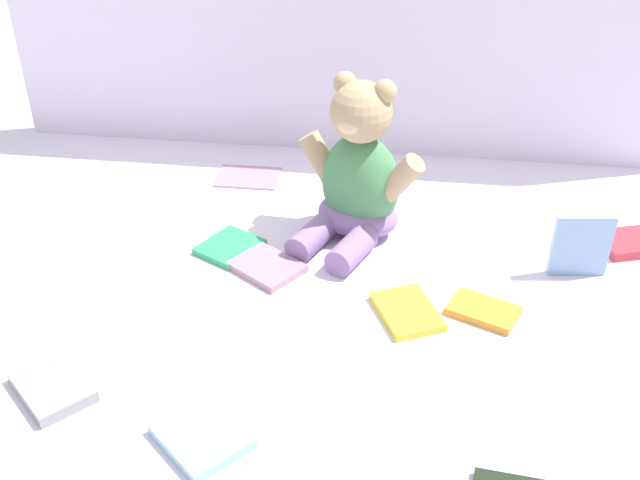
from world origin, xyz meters
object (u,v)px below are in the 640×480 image
book_case_2 (229,248)px  book_case_4 (267,267)px  teddy_bear (358,179)px  book_case_5 (53,387)px  book_case_3 (248,176)px  book_case_9 (483,311)px  book_case_6 (407,312)px  book_case_1 (639,242)px  book_case_8 (202,437)px  book_case_7 (581,246)px

book_case_2 → book_case_4: bearing=175.6°
teddy_bear → book_case_2: size_ratio=2.93×
book_case_5 → book_case_4: bearing=6.7°
book_case_3 → teddy_bear: bearing=-126.9°
book_case_3 → book_case_9: size_ratio=1.21×
book_case_2 → book_case_6: (0.32, -0.14, 0.00)m
book_case_5 → book_case_6: size_ratio=1.01×
book_case_3 → book_case_4: 0.34m
book_case_4 → book_case_1: bearing=138.6°
book_case_8 → book_case_7: bearing=172.2°
book_case_7 → teddy_bear: bearing=159.8°
book_case_1 → book_case_5: (-0.89, -0.49, 0.00)m
teddy_bear → book_case_4: 0.23m
book_case_9 → book_case_5: bearing=-43.7°
teddy_bear → book_case_6: bearing=-44.0°
book_case_7 → book_case_9: (-0.16, -0.13, -0.05)m
book_case_1 → book_case_9: 0.37m
book_case_2 → book_case_4: same height
book_case_2 → book_case_9: 0.46m
book_case_3 → book_case_4: (0.10, -0.32, 0.00)m
book_case_6 → book_case_7: book_case_7 is taller
book_case_7 → book_case_8: (-0.53, -0.45, -0.05)m
book_case_3 → book_case_4: bearing=-163.0°
book_case_4 → book_case_9: same height
book_case_6 → book_case_5: bearing=1.0°
book_case_5 → book_case_8: bearing=-62.1°
teddy_bear → book_case_6: teddy_bear is taller
book_case_8 → book_case_9: 0.49m
book_case_4 → book_case_5: bearing=-1.3°
book_case_3 → book_case_4: book_case_4 is taller
teddy_bear → book_case_7: size_ratio=2.58×
book_case_8 → book_case_9: bearing=172.5°
book_case_1 → book_case_8: bearing=-67.9°
book_case_1 → book_case_9: (-0.29, -0.24, -0.00)m
book_case_4 → book_case_6: size_ratio=0.96×
book_case_2 → book_case_6: same height
book_case_2 → book_case_3: 0.28m
teddy_bear → book_case_2: 0.26m
book_case_5 → book_case_9: (0.60, 0.26, -0.00)m
book_case_3 → book_case_8: book_case_8 is taller
book_case_5 → book_case_8: size_ratio=1.04×
book_case_6 → book_case_7: size_ratio=1.01×
book_case_2 → book_case_1: bearing=-143.0°
teddy_bear → book_case_5: 0.62m
book_case_1 → book_case_8: 0.86m
book_case_4 → teddy_bear: bearing=170.7°
book_case_4 → book_case_8: size_ratio=1.00×
book_case_3 → book_case_7: (0.63, -0.27, 0.05)m
book_case_9 → book_case_6: bearing=-58.0°
teddy_bear → book_case_7: teddy_bear is taller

